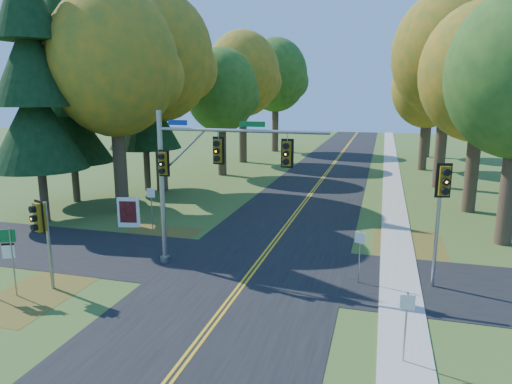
# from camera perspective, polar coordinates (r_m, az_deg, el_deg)

# --- Properties ---
(ground) EXTENTS (160.00, 160.00, 0.00)m
(ground) POSITION_cam_1_polar(r_m,az_deg,el_deg) (18.98, -1.75, -11.54)
(ground) COLOR #445F21
(ground) RESTS_ON ground
(road_main) EXTENTS (8.00, 160.00, 0.02)m
(road_main) POSITION_cam_1_polar(r_m,az_deg,el_deg) (18.98, -1.75, -11.51)
(road_main) COLOR black
(road_main) RESTS_ON ground
(road_cross) EXTENTS (60.00, 6.00, 0.02)m
(road_cross) POSITION_cam_1_polar(r_m,az_deg,el_deg) (20.75, -0.08, -9.39)
(road_cross) COLOR black
(road_cross) RESTS_ON ground
(centerline_left) EXTENTS (0.10, 160.00, 0.01)m
(centerline_left) POSITION_cam_1_polar(r_m,az_deg,el_deg) (19.00, -2.04, -11.44)
(centerline_left) COLOR gold
(centerline_left) RESTS_ON road_main
(centerline_right) EXTENTS (0.10, 160.00, 0.01)m
(centerline_right) POSITION_cam_1_polar(r_m,az_deg,el_deg) (18.95, -1.46, -11.50)
(centerline_right) COLOR gold
(centerline_right) RESTS_ON road_main
(sidewalk_east) EXTENTS (1.60, 160.00, 0.06)m
(sidewalk_east) POSITION_cam_1_polar(r_m,az_deg,el_deg) (18.26, 17.68, -13.03)
(sidewalk_east) COLOR #9E998E
(sidewalk_east) RESTS_ON ground
(leaf_patch_w_near) EXTENTS (4.00, 6.00, 0.00)m
(leaf_patch_w_near) POSITION_cam_1_polar(r_m,az_deg,el_deg) (24.88, -13.44, -6.04)
(leaf_patch_w_near) COLOR brown
(leaf_patch_w_near) RESTS_ON ground
(leaf_patch_e) EXTENTS (3.50, 8.00, 0.00)m
(leaf_patch_e) POSITION_cam_1_polar(r_m,az_deg,el_deg) (23.88, 18.69, -7.13)
(leaf_patch_e) COLOR brown
(leaf_patch_e) RESTS_ON ground
(leaf_patch_w_far) EXTENTS (3.00, 5.00, 0.00)m
(leaf_patch_w_far) POSITION_cam_1_polar(r_m,az_deg,el_deg) (20.11, -25.86, -11.40)
(leaf_patch_w_far) COLOR brown
(leaf_patch_w_far) RESTS_ON ground
(tree_w_a) EXTENTS (8.00, 8.00, 14.15)m
(tree_w_a) POSITION_cam_1_polar(r_m,az_deg,el_deg) (30.75, -17.16, 15.08)
(tree_w_a) COLOR #38281C
(tree_w_a) RESTS_ON ground
(tree_w_b) EXTENTS (8.60, 8.60, 15.38)m
(tree_w_b) POSITION_cam_1_polar(r_m,az_deg,el_deg) (37.09, -12.11, 16.10)
(tree_w_b) COLOR #38281C
(tree_w_b) RESTS_ON ground
(tree_e_b) EXTENTS (7.60, 7.60, 13.33)m
(tree_e_b) POSITION_cam_1_polar(r_m,az_deg,el_deg) (32.70, 26.46, 13.13)
(tree_e_b) COLOR #38281C
(tree_e_b) RESTS_ON ground
(tree_w_c) EXTENTS (6.80, 6.80, 11.91)m
(tree_w_c) POSITION_cam_1_polar(r_m,az_deg,el_deg) (43.63, -4.27, 12.50)
(tree_w_c) COLOR #38281C
(tree_w_c) RESTS_ON ground
(tree_e_c) EXTENTS (8.80, 8.80, 15.79)m
(tree_e_c) POSITION_cam_1_polar(r_m,az_deg,el_deg) (40.66, 23.02, 15.47)
(tree_e_c) COLOR #38281C
(tree_e_c) RESTS_ON ground
(tree_w_d) EXTENTS (8.20, 8.20, 14.56)m
(tree_w_d) POSITION_cam_1_polar(r_m,az_deg,el_deg) (52.13, -1.58, 14.47)
(tree_w_d) COLOR #38281C
(tree_w_d) RESTS_ON ground
(tree_e_d) EXTENTS (7.00, 7.00, 12.32)m
(tree_e_d) POSITION_cam_1_polar(r_m,az_deg,el_deg) (49.63, 20.76, 12.06)
(tree_e_d) COLOR #38281C
(tree_e_d) RESTS_ON ground
(tree_w_e) EXTENTS (8.40, 8.40, 14.97)m
(tree_w_e) POSITION_cam_1_polar(r_m,az_deg,el_deg) (62.35, 2.56, 14.35)
(tree_w_e) COLOR #38281C
(tree_w_e) RESTS_ON ground
(tree_e_e) EXTENTS (7.80, 7.80, 13.74)m
(tree_e_e) POSITION_cam_1_polar(r_m,az_deg,el_deg) (60.42, 21.14, 12.81)
(tree_e_e) COLOR #38281C
(tree_e_e) RESTS_ON ground
(pine_a) EXTENTS (5.60, 5.60, 19.48)m
(pine_a) POSITION_cam_1_polar(r_m,az_deg,el_deg) (30.03, -26.31, 13.89)
(pine_a) COLOR #38281C
(pine_a) RESTS_ON ground
(pine_b) EXTENTS (5.60, 5.60, 17.31)m
(pine_b) POSITION_cam_1_polar(r_m,az_deg,el_deg) (34.81, -22.49, 12.11)
(pine_b) COLOR #38281C
(pine_b) RESTS_ON ground
(pine_c) EXTENTS (5.60, 5.60, 20.56)m
(pine_c) POSITION_cam_1_polar(r_m,az_deg,el_deg) (37.40, -14.07, 14.94)
(pine_c) COLOR #38281C
(pine_c) RESTS_ON ground
(traffic_mast) EXTENTS (7.66, 0.81, 6.95)m
(traffic_mast) POSITION_cam_1_polar(r_m,az_deg,el_deg) (19.73, -7.09, 2.84)
(traffic_mast) COLOR #919498
(traffic_mast) RESTS_ON ground
(east_signal_pole) EXTENTS (0.58, 0.68, 5.08)m
(east_signal_pole) POSITION_cam_1_polar(r_m,az_deg,el_deg) (18.85, 22.22, -0.31)
(east_signal_pole) COLOR gray
(east_signal_pole) RESTS_ON ground
(ped_signal_pole) EXTENTS (0.55, 0.66, 3.67)m
(ped_signal_pole) POSITION_cam_1_polar(r_m,az_deg,el_deg) (19.42, -25.29, -3.65)
(ped_signal_pole) COLOR gray
(ped_signal_pole) RESTS_ON ground
(info_kiosk) EXTENTS (1.28, 0.43, 1.77)m
(info_kiosk) POSITION_cam_1_polar(r_m,az_deg,el_deg) (27.60, -15.65, -2.48)
(info_kiosk) COLOR white
(info_kiosk) RESTS_ON ground
(reg_sign_e_north) EXTENTS (0.42, 0.16, 2.26)m
(reg_sign_e_north) POSITION_cam_1_polar(r_m,az_deg,el_deg) (19.08, 12.83, -6.75)
(reg_sign_e_north) COLOR gray
(reg_sign_e_north) RESTS_ON ground
(reg_sign_e_south) EXTENTS (0.42, 0.09, 2.19)m
(reg_sign_e_south) POSITION_cam_1_polar(r_m,az_deg,el_deg) (14.01, 18.29, -14.40)
(reg_sign_e_south) COLOR gray
(reg_sign_e_south) RESTS_ON ground
(reg_sign_w) EXTENTS (0.48, 0.07, 2.52)m
(reg_sign_w) POSITION_cam_1_polar(r_m,az_deg,el_deg) (26.45, -12.95, -1.07)
(reg_sign_w) COLOR gray
(reg_sign_w) RESTS_ON ground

